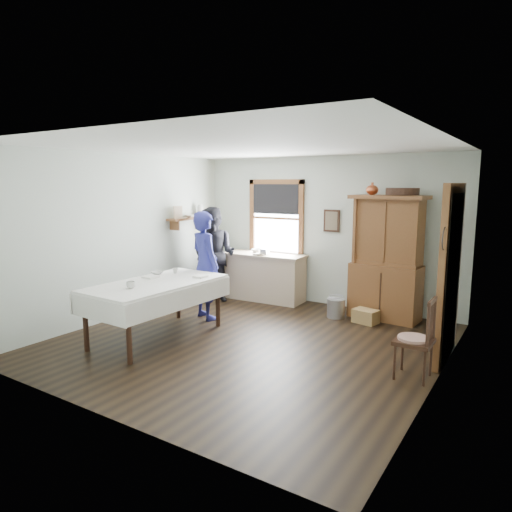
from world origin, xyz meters
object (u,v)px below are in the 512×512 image
at_px(woman_blue, 205,269).
at_px(china_hutch, 386,258).
at_px(spindle_chair, 414,338).
at_px(wicker_basket, 366,316).
at_px(figure_dark, 214,258).
at_px(dining_table, 157,310).
at_px(work_counter, 265,277).
at_px(pail, 336,308).

bearing_deg(woman_blue, china_hutch, -125.05).
relative_size(spindle_chair, wicker_basket, 2.57).
xyz_separation_m(woman_blue, figure_dark, (-0.56, 0.98, 0.00)).
relative_size(china_hutch, woman_blue, 1.23).
bearing_deg(figure_dark, china_hutch, 1.41).
height_order(dining_table, woman_blue, woman_blue).
distance_m(work_counter, woman_blue, 1.61).
xyz_separation_m(pail, figure_dark, (-2.37, -0.22, 0.67)).
distance_m(spindle_chair, figure_dark, 4.36).
distance_m(work_counter, pail, 1.68).
bearing_deg(spindle_chair, china_hutch, 115.40).
distance_m(spindle_chair, pail, 2.47).
bearing_deg(pail, wicker_basket, -3.97).
xyz_separation_m(china_hutch, pail, (-0.70, -0.37, -0.86)).
bearing_deg(dining_table, pail, 52.81).
distance_m(spindle_chair, wicker_basket, 2.12).
height_order(pail, wicker_basket, pail).
bearing_deg(figure_dark, wicker_basket, -5.84).
bearing_deg(figure_dark, dining_table, -83.79).
distance_m(woman_blue, figure_dark, 1.13).
bearing_deg(wicker_basket, figure_dark, -176.44).
bearing_deg(china_hutch, spindle_chair, -61.14).
bearing_deg(china_hutch, work_counter, -175.57).
relative_size(china_hutch, spindle_chair, 2.11).
bearing_deg(pail, dining_table, -127.19).
distance_m(work_counter, spindle_chair, 3.93).
bearing_deg(china_hutch, woman_blue, -143.90).
distance_m(china_hutch, figure_dark, 3.14).
bearing_deg(pail, spindle_chair, -46.50).
relative_size(spindle_chair, figure_dark, 0.58).
xyz_separation_m(work_counter, woman_blue, (-0.19, -1.55, 0.38)).
bearing_deg(work_counter, pail, -15.42).
distance_m(dining_table, pail, 2.96).
height_order(spindle_chair, figure_dark, figure_dark).
distance_m(work_counter, china_hutch, 2.38).
relative_size(work_counter, figure_dark, 0.95).
height_order(work_counter, pail, work_counter).
bearing_deg(china_hutch, pail, -147.96).
xyz_separation_m(work_counter, spindle_chair, (3.30, -2.14, 0.03)).
relative_size(work_counter, pail, 4.95).
bearing_deg(dining_table, wicker_basket, 45.03).
xyz_separation_m(spindle_chair, pail, (-1.68, 1.78, -0.32)).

